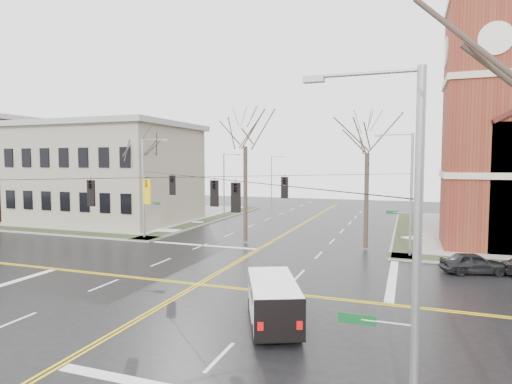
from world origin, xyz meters
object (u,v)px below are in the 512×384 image
(streetlight_north_a, at_px, (225,182))
(tree_ne, at_px, (367,147))
(signal_pole_ne, at_px, (409,191))
(streetlight_north_b, at_px, (272,177))
(cargo_van, at_px, (272,297))
(tree_nw_near, at_px, (245,140))
(signal_pole_se, at_px, (409,254))
(tree_nw_far, at_px, (141,155))
(signal_pole_nw, at_px, (145,185))
(parked_car_a, at_px, (473,263))

(streetlight_north_a, distance_m, tree_ne, 24.12)
(signal_pole_ne, bearing_deg, streetlight_north_b, 121.05)
(tree_ne, bearing_deg, signal_pole_ne, -30.53)
(cargo_van, relative_size, tree_nw_near, 0.44)
(signal_pole_se, xyz_separation_m, tree_nw_near, (-13.35, 24.33, 3.99))
(signal_pole_se, height_order, cargo_van, signal_pole_se)
(signal_pole_se, height_order, tree_nw_far, tree_nw_far)
(tree_nw_far, xyz_separation_m, tree_ne, (21.52, -0.57, 0.51))
(signal_pole_ne, height_order, streetlight_north_b, signal_pole_ne)
(signal_pole_nw, height_order, cargo_van, signal_pole_nw)
(streetlight_north_a, height_order, streetlight_north_b, same)
(tree_nw_far, bearing_deg, signal_pole_ne, -5.65)
(streetlight_north_b, height_order, tree_nw_near, tree_nw_near)
(signal_pole_nw, relative_size, cargo_van, 1.67)
(cargo_van, xyz_separation_m, tree_nw_far, (-19.18, 18.15, 6.63))
(signal_pole_ne, distance_m, streetlight_north_b, 42.61)
(parked_car_a, bearing_deg, signal_pole_se, 151.76)
(signal_pole_se, distance_m, tree_nw_near, 28.04)
(signal_pole_se, bearing_deg, parked_car_a, 78.56)
(signal_pole_nw, height_order, parked_car_a, signal_pole_nw)
(tree_nw_far, bearing_deg, signal_pole_se, -45.84)
(tree_ne, bearing_deg, parked_car_a, -37.01)
(signal_pole_nw, xyz_separation_m, parked_car_a, (26.59, -3.50, -4.28))
(streetlight_north_a, height_order, tree_nw_near, tree_nw_near)
(streetlight_north_a, distance_m, streetlight_north_b, 20.00)
(parked_car_a, height_order, tree_nw_near, tree_nw_near)
(parked_car_a, bearing_deg, signal_pole_ne, 31.66)
(signal_pole_ne, height_order, tree_ne, tree_ne)
(parked_car_a, relative_size, tree_nw_far, 0.37)
(signal_pole_nw, bearing_deg, signal_pole_ne, 0.00)
(streetlight_north_a, bearing_deg, streetlight_north_b, 90.00)
(streetlight_north_a, bearing_deg, signal_pole_se, -60.91)
(tree_nw_near, bearing_deg, parked_car_a, -15.59)
(parked_car_a, distance_m, tree_nw_far, 30.11)
(streetlight_north_b, distance_m, parked_car_a, 47.81)
(tree_ne, bearing_deg, streetlight_north_b, 118.49)
(signal_pole_ne, height_order, cargo_van, signal_pole_ne)
(signal_pole_se, relative_size, tree_ne, 0.79)
(streetlight_north_b, bearing_deg, cargo_van, -72.51)
(cargo_van, xyz_separation_m, tree_ne, (2.34, 17.58, 7.13))
(signal_pole_nw, relative_size, streetlight_north_a, 1.12)
(signal_pole_ne, bearing_deg, cargo_van, -109.37)
(signal_pole_se, relative_size, cargo_van, 1.67)
(signal_pole_nw, relative_size, signal_pole_se, 1.00)
(streetlight_north_a, distance_m, tree_nw_far, 14.70)
(signal_pole_nw, xyz_separation_m, streetlight_north_a, (0.67, 16.50, -0.48))
(tree_nw_far, bearing_deg, cargo_van, -43.41)
(streetlight_north_b, distance_m, tree_nw_near, 36.48)
(signal_pole_se, bearing_deg, streetlight_north_b, 110.27)
(streetlight_north_b, xyz_separation_m, cargo_van, (16.45, -52.21, -3.33))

